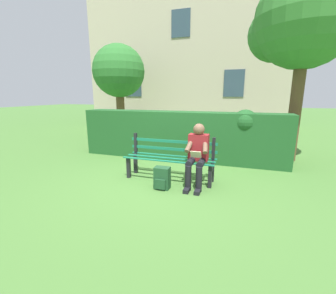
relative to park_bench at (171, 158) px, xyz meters
The scene contains 8 objects.
ground 0.45m from the park_bench, 90.00° to the left, with size 60.00×60.00×0.00m, color #477533.
park_bench is the anchor object (origin of this frame).
person_seated 0.64m from the park_bench, 163.82° to the left, with size 0.44×0.73×1.20m.
hedge_backdrop 1.58m from the park_bench, 82.58° to the right, with size 5.52×0.71×1.39m.
tree 4.62m from the park_bench, 136.36° to the right, with size 2.51×2.39×4.72m.
building_facade 9.27m from the park_bench, 78.74° to the right, with size 10.14×3.26×7.97m.
backpack 0.60m from the park_bench, 91.18° to the left, with size 0.28×0.26×0.42m.
tree_far 6.60m from the park_bench, 50.54° to the right, with size 2.34×2.23×3.83m.
Camera 1 is at (-1.38, 4.27, 1.74)m, focal length 24.33 mm.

